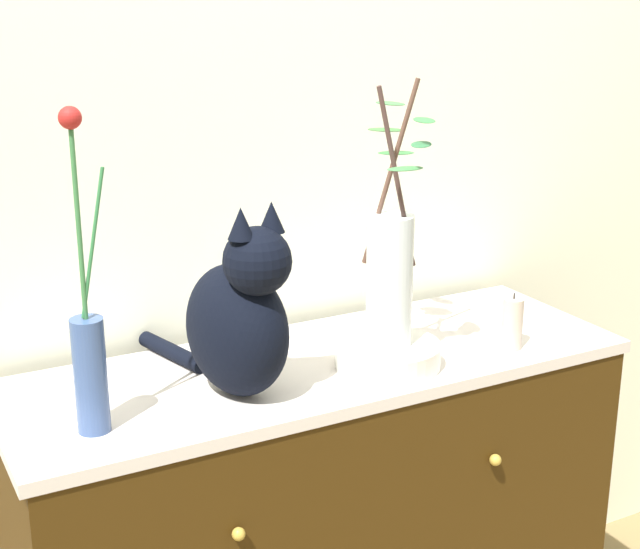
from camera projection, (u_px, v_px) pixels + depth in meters
wall_back at (255, 113)px, 1.97m from camera, size 4.40×0.08×2.60m
sideboard at (320, 544)px, 1.99m from camera, size 1.25×0.45×0.84m
cat_sitting at (239, 318)px, 1.67m from camera, size 0.21×0.44×0.36m
vase_slim_green at (89, 354)px, 1.53m from camera, size 0.07×0.06×0.54m
bowl_porcelain at (388, 355)px, 1.82m from camera, size 0.21×0.21×0.05m
vase_glass_clear at (390, 272)px, 1.78m from camera, size 0.13×0.25×0.51m
candle_pillar at (512, 323)px, 1.91m from camera, size 0.04×0.04×0.12m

